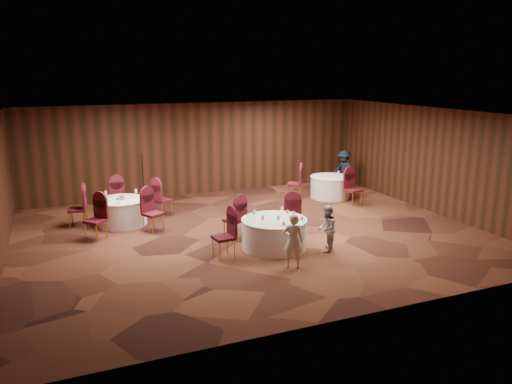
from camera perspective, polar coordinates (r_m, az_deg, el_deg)
name	(u,v)px	position (r m, az deg, el deg)	size (l,w,h in m)	color
ground	(252,234)	(13.45, -0.46, -4.82)	(12.00, 12.00, 0.00)	black
room_shell	(252,162)	(12.96, -0.48, 3.44)	(12.00, 12.00, 12.00)	silver
table_main	(274,233)	(12.32, 2.08, -4.75)	(1.61, 1.61, 0.74)	silver
table_left	(122,212)	(14.66, -15.09, -2.21)	(1.41, 1.41, 0.74)	silver
table_right	(330,187)	(17.40, 8.47, 0.60)	(1.38, 1.38, 0.74)	silver
chairs_main	(252,224)	(12.67, -0.51, -3.62)	(2.92, 1.84, 1.00)	#3B0B13
chairs_left	(121,207)	(14.65, -15.14, -1.70)	(3.08, 3.07, 1.00)	#3B0B13
chairs_right	(323,187)	(16.83, 7.67, 0.62)	(2.01, 2.22, 1.00)	#3B0B13
tabletop_main	(282,216)	(12.14, 2.94, -2.73)	(1.15, 1.03, 0.22)	silver
tabletop_left	(121,197)	(14.55, -15.20, -0.51)	(0.91, 0.78, 0.22)	silver
tabletop_right	(339,173)	(17.18, 9.41, 2.18)	(0.08, 0.08, 0.22)	silver
mic_stand	(144,189)	(16.73, -12.72, 0.31)	(0.24, 0.24, 1.68)	black
woman_a	(293,241)	(11.06, 4.26, -5.61)	(0.45, 0.30, 1.25)	silver
woman_b	(327,229)	(12.13, 8.07, -4.18)	(0.56, 0.44, 1.15)	#A9A8AD
man_c	(344,170)	(18.57, 10.01, 2.49)	(0.94, 0.54, 1.46)	black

